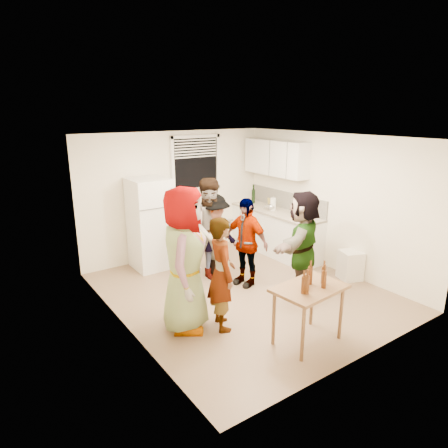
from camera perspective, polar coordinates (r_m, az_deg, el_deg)
room at (r=6.68m, az=2.81°, el=-9.65°), size 4.00×4.50×2.50m
window at (r=8.17m, az=-4.03°, el=8.66°), size 1.12×0.10×1.06m
refrigerator at (r=7.54m, az=-10.44°, el=0.04°), size 0.70×0.70×1.70m
counter_lower at (r=8.37m, az=7.30°, el=-1.22°), size 0.60×2.20×0.86m
countertop at (r=8.25m, az=7.41°, el=1.77°), size 0.64×2.22×0.04m
backsplash at (r=8.39m, az=8.91°, el=3.36°), size 0.03×2.20×0.36m
upper_cabinets at (r=8.29m, az=7.42°, el=9.37°), size 0.34×1.60×0.70m
kettle at (r=8.27m, az=6.74°, el=1.98°), size 0.26×0.24×0.18m
paper_towel at (r=8.28m, az=7.00°, el=1.98°), size 0.12×0.12×0.25m
wine_bottle at (r=8.86m, az=4.19°, el=3.00°), size 0.08×0.08×0.31m
beer_bottle_counter at (r=7.76m, az=9.74°, el=0.93°), size 0.06×0.06×0.24m
blue_cup at (r=7.52m, az=10.64°, el=0.38°), size 0.09×0.09×0.12m
picture_frame at (r=8.66m, az=6.72°, el=3.16°), size 0.02×0.19×0.16m
trash_bin at (r=7.40m, az=17.59°, el=-5.68°), size 0.45×0.45×0.52m
serving_table at (r=5.51m, az=11.66°, el=-16.03°), size 0.96×0.69×0.77m
beer_bottle_table at (r=4.96m, az=11.23°, el=-9.68°), size 0.06×0.06×0.22m
red_cup at (r=5.11m, az=11.49°, el=-8.88°), size 0.09×0.09×0.12m
guest_grey at (r=5.73m, az=-5.40°, el=-14.38°), size 2.16×1.97×0.63m
guest_stripe at (r=5.72m, az=-0.31°, el=-14.35°), size 1.67×1.05×0.37m
guest_back_left at (r=7.15m, az=-1.66°, el=-7.83°), size 1.12×1.91×0.68m
guest_back_right at (r=7.23m, az=-1.42°, el=-7.54°), size 1.12×1.60×0.56m
guest_black at (r=6.98m, az=3.01°, el=-8.48°), size 1.68×1.21×0.37m
guest_orange at (r=6.82m, az=10.78°, el=-9.37°), size 2.19×2.24×0.50m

